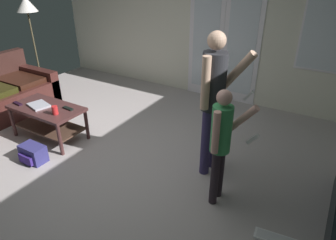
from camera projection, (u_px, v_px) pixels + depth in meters
name	position (u px, v px, depth m)	size (l,w,h in m)	color
ground_plane	(108.00, 157.00, 4.01)	(6.29, 5.38, 0.02)	#A89E9D
wall_back_with_doors	(204.00, 27.00, 5.40)	(6.29, 0.09, 2.56)	silver
coffee_table	(48.00, 115.00, 4.29)	(1.06, 0.55, 0.49)	#462726
person_adult	(214.00, 94.00, 3.30)	(0.54, 0.46, 1.68)	#372E5B
person_child	(221.00, 139.00, 2.95)	(0.43, 0.34, 1.26)	#2C232A
floor_lamp	(27.00, 9.00, 5.46)	(0.38, 0.38, 1.75)	#292625
backpack	(33.00, 154.00, 3.87)	(0.33, 0.24, 0.22)	navy
loose_keyboard	(279.00, 240.00, 2.79)	(0.45, 0.18, 0.02)	white
laptop_closed	(39.00, 105.00, 4.25)	(0.30, 0.22, 0.03)	#B1B1BF
cup_near_edge	(55.00, 110.00, 4.00)	(0.08, 0.08, 0.12)	red
tv_remote_black	(68.00, 108.00, 4.16)	(0.17, 0.05, 0.02)	black
dvd_remote_slim	(18.00, 104.00, 4.30)	(0.17, 0.05, 0.02)	black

